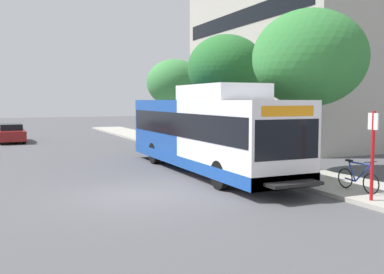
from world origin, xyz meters
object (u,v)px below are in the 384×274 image
Objects in this scene: street_tree_near_stop at (309,58)px; street_tree_far_block at (174,83)px; street_tree_mid_block at (226,68)px; bicycle_parked at (358,178)px; transit_bus at (206,132)px; bus_stop_sign_pole at (373,149)px; parked_car_far_lane at (11,133)px.

street_tree_far_block is (-0.27, 14.31, -0.51)m from street_tree_near_stop.
bicycle_parked is at bearing -96.90° from street_tree_mid_block.
transit_bus is 4.71× the size of bus_stop_sign_pole.
bus_stop_sign_pole is 19.92m from street_tree_far_block.
street_tree_near_stop is (1.98, 5.37, 3.11)m from bus_stop_sign_pole.
bicycle_parked is at bearing -68.23° from transit_bus.
parked_car_far_lane is (-9.47, 23.86, 0.10)m from bicycle_parked.
street_tree_mid_block is 17.03m from parked_car_far_lane.
transit_bus is 13.13m from street_tree_far_block.
transit_bus is at bearing 104.06° from bus_stop_sign_pole.
bus_stop_sign_pole is at bearing -110.23° from street_tree_near_stop.
street_tree_far_block is 12.37m from parked_car_far_lane.
parked_car_far_lane is at bearing 153.17° from street_tree_far_block.
transit_bus is at bearing 111.77° from bicycle_parked.
transit_bus is 6.70m from bicycle_parked.
street_tree_near_stop is 22.81m from parked_car_far_lane.
transit_bus is 6.96× the size of bicycle_parked.
bicycle_parked is 0.39× the size of parked_car_far_lane.
parked_car_far_lane is (-10.56, 5.34, -3.58)m from street_tree_far_block.
parked_car_far_lane is (-8.85, 25.02, -0.99)m from bus_stop_sign_pole.
bus_stop_sign_pole is at bearing -118.19° from bicycle_parked.
parked_car_far_lane is (-7.02, 17.73, -1.04)m from transit_bus.
street_tree_near_stop is (1.36, 4.21, 4.20)m from bicycle_parked.
street_tree_mid_block reaches higher than street_tree_far_block.
bus_stop_sign_pole is 6.52m from street_tree_near_stop.
street_tree_near_stop is at bearing 72.13° from bicycle_parked.
street_tree_near_stop reaches higher than street_tree_mid_block.
bicycle_parked is 18.91m from street_tree_far_block.
street_tree_mid_block reaches higher than parked_car_far_lane.
bus_stop_sign_pole is 0.58× the size of parked_car_far_lane.
street_tree_far_block is (3.54, 12.39, 2.54)m from transit_bus.
transit_bus is at bearing 153.26° from street_tree_near_stop.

